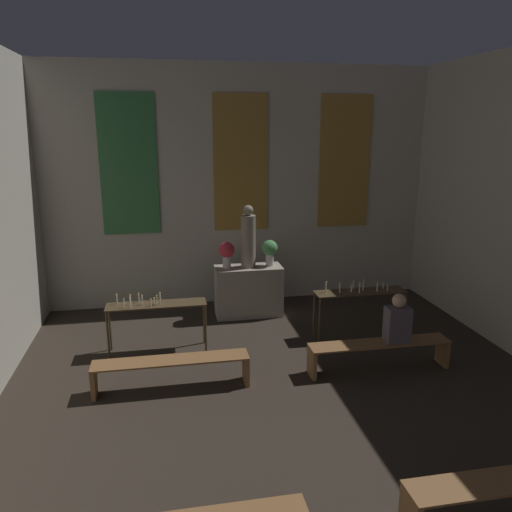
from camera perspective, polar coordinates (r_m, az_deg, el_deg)
name	(u,v)px	position (r m, az deg, el deg)	size (l,w,h in m)	color
wall_back	(240,186)	(10.24, -1.80, 8.03)	(8.03, 0.16, 4.80)	#B2AD9E
altar	(249,291)	(9.75, -0.86, -4.00)	(1.29, 0.57, 0.98)	gray
statue	(248,239)	(9.47, -0.89, 1.98)	(0.27, 0.27, 1.19)	gray
flower_vase_left	(227,252)	(9.47, -3.38, 0.47)	(0.30, 0.30, 0.51)	beige
flower_vase_right	(270,250)	(9.60, 1.58, 0.69)	(0.30, 0.30, 0.51)	beige
candle_rack_left	(156,310)	(8.28, -11.35, -6.06)	(1.60, 0.39, 1.02)	#473823
candle_rack_right	(360,297)	(8.91, 11.77, -4.59)	(1.60, 0.39, 1.02)	#473823
pew_back_left	(172,367)	(7.23, -9.63, -12.40)	(2.17, 0.36, 0.45)	brown
pew_back_right	(379,349)	(7.87, 13.91, -10.33)	(2.17, 0.36, 0.45)	brown
person_seated	(398,320)	(7.80, 15.89, -7.09)	(0.36, 0.24, 0.75)	#564C56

